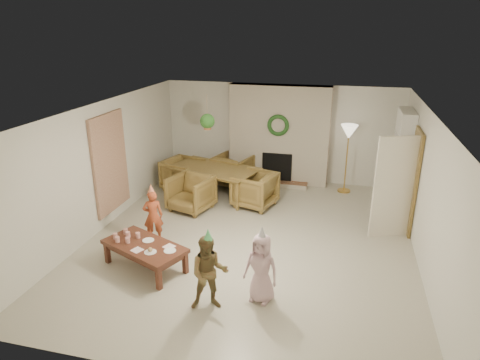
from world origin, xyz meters
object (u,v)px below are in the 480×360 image
(dining_chair_left, at_px, (183,175))
(coffee_table_top, at_px, (144,246))
(dining_chair_near, at_px, (191,193))
(child_red, at_px, (153,216))
(dining_chair_far, at_px, (233,170))
(child_plaid, at_px, (209,273))
(dining_table, at_px, (213,182))
(dining_chair_right, at_px, (255,190))
(child_pink, at_px, (261,268))

(dining_chair_left, height_order, coffee_table_top, dining_chair_left)
(dining_chair_near, bearing_deg, child_red, -80.97)
(dining_chair_near, height_order, dining_chair_far, same)
(dining_chair_far, distance_m, child_plaid, 5.02)
(dining_table, bearing_deg, child_red, -84.31)
(dining_chair_far, xyz_separation_m, coffee_table_top, (-0.42, -4.16, 0.01))
(dining_table, bearing_deg, coffee_table_top, -76.69)
(dining_chair_left, height_order, child_plaid, child_plaid)
(coffee_table_top, height_order, child_red, child_red)
(dining_table, xyz_separation_m, child_plaid, (1.21, -4.06, 0.21))
(dining_chair_right, relative_size, child_pink, 0.80)
(dining_chair_right, bearing_deg, dining_chair_near, -51.34)
(dining_table, height_order, dining_chair_near, dining_chair_near)
(dining_chair_near, xyz_separation_m, dining_chair_far, (0.50, 1.71, 0.00))
(dining_chair_far, bearing_deg, child_pink, 126.08)
(dining_chair_far, xyz_separation_m, dining_chair_left, (-1.11, -0.61, 0.00))
(dining_chair_far, height_order, coffee_table_top, dining_chair_far)
(dining_table, distance_m, child_pink, 4.17)
(dining_chair_right, xyz_separation_m, child_red, (-1.51, -2.06, 0.11))
(dining_chair_right, bearing_deg, dining_table, -90.00)
(dining_chair_near, relative_size, child_red, 0.85)
(dining_chair_near, relative_size, dining_chair_far, 1.00)
(coffee_table_top, bearing_deg, dining_chair_left, 124.50)
(dining_chair_right, bearing_deg, dining_chair_left, -90.00)
(dining_chair_near, height_order, coffee_table_top, dining_chair_near)
(dining_chair_right, height_order, child_pink, child_pink)
(dining_chair_far, bearing_deg, dining_table, 90.00)
(dining_chair_right, distance_m, child_pink, 3.50)
(child_plaid, bearing_deg, dining_chair_right, 74.27)
(dining_table, distance_m, dining_chair_far, 0.89)
(dining_chair_far, bearing_deg, dining_chair_right, 141.34)
(dining_chair_far, bearing_deg, dining_chair_near, 90.00)
(child_red, bearing_deg, dining_chair_left, -106.69)
(child_red, height_order, child_plaid, child_plaid)
(child_red, bearing_deg, child_pink, 124.47)
(dining_chair_left, bearing_deg, child_pink, -128.93)
(dining_table, xyz_separation_m, dining_chair_near, (-0.25, -0.86, 0.04))
(child_plaid, bearing_deg, dining_chair_near, 96.60)
(dining_chair_left, bearing_deg, dining_chair_right, -90.00)
(coffee_table_top, height_order, child_plaid, child_plaid)
(dining_chair_right, xyz_separation_m, child_plaid, (0.14, -3.75, 0.18))
(dining_chair_near, height_order, child_plaid, child_plaid)
(child_red, distance_m, child_pink, 2.69)
(dining_table, relative_size, dining_chair_left, 2.34)
(dining_chair_right, height_order, child_plaid, child_plaid)
(dining_chair_near, bearing_deg, dining_table, 90.00)
(dining_chair_far, distance_m, coffee_table_top, 4.18)
(dining_chair_far, height_order, child_pink, child_pink)
(dining_chair_right, xyz_separation_m, coffee_table_top, (-1.24, -2.99, 0.01))
(dining_chair_near, distance_m, dining_chair_left, 1.26)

